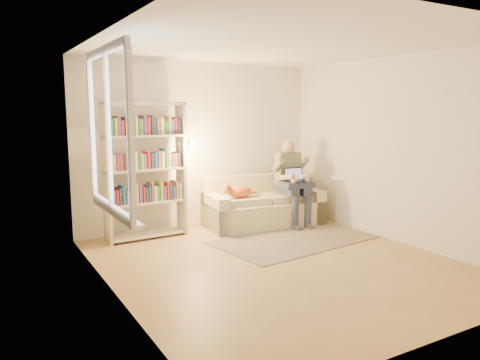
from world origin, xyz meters
TOP-DOWN VIEW (x-y plane):
  - floor at (0.00, 0.00)m, footprint 4.50×4.50m
  - ceiling at (0.00, 0.00)m, footprint 4.00×4.50m
  - wall_left at (-2.00, 0.00)m, footprint 0.02×4.50m
  - wall_right at (2.00, 0.00)m, footprint 0.02×4.50m
  - wall_back at (0.00, 2.25)m, footprint 4.00×0.02m
  - wall_front at (0.00, -2.25)m, footprint 4.00×0.02m
  - window at (-1.95, 0.20)m, footprint 0.12×1.52m
  - sofa at (0.88, 1.74)m, footprint 1.95×1.05m
  - person at (1.31, 1.54)m, footprint 0.45×0.65m
  - cat at (0.41, 1.67)m, footprint 0.63×0.26m
  - blanket at (1.27, 1.41)m, footprint 0.53×0.45m
  - laptop at (1.27, 1.42)m, footprint 0.36×0.32m
  - bookshelf at (-1.02, 1.90)m, footprint 1.31×0.36m
  - rug at (0.77, 0.75)m, footprint 2.40×1.60m

SIDE VIEW (x-z plane):
  - floor at x=0.00m, z-range 0.00..0.00m
  - rug at x=0.77m, z-range 0.00..0.01m
  - sofa at x=0.88m, z-range -0.11..0.68m
  - cat at x=0.41m, z-range 0.49..0.72m
  - blanket at x=1.27m, z-range 0.64..0.73m
  - person at x=1.31m, z-range 0.08..1.46m
  - laptop at x=1.27m, z-range 0.65..0.92m
  - bookshelf at x=-1.02m, z-range 0.10..2.08m
  - wall_left at x=-2.00m, z-range 0.00..2.60m
  - wall_right at x=2.00m, z-range 0.00..2.60m
  - wall_back at x=0.00m, z-range 0.00..2.60m
  - wall_front at x=0.00m, z-range 0.00..2.60m
  - window at x=-1.95m, z-range 0.53..2.22m
  - ceiling at x=0.00m, z-range 2.59..2.61m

